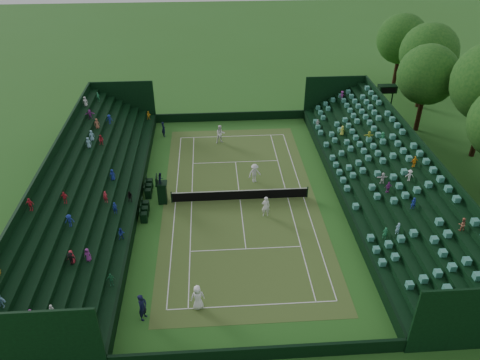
{
  "coord_description": "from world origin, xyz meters",
  "views": [
    {
      "loc": [
        -2.24,
        -32.73,
        22.84
      ],
      "look_at": [
        0.0,
        0.0,
        2.0
      ],
      "focal_mm": 35.0,
      "sensor_mm": 36.0,
      "label": 1
    }
  ],
  "objects_px": {
    "tennis_net": "(240,195)",
    "umpire_chair": "(162,190)",
    "player_near_west": "(198,297)",
    "player_near_east": "(266,206)",
    "player_far_east": "(255,173)",
    "player_far_west": "(220,134)"
  },
  "relations": [
    {
      "from": "player_near_west",
      "to": "player_far_east",
      "type": "bearing_deg",
      "value": -120.69
    },
    {
      "from": "umpire_chair",
      "to": "player_near_west",
      "type": "distance_m",
      "value": 12.28
    },
    {
      "from": "player_near_west",
      "to": "player_near_east",
      "type": "relative_size",
      "value": 1.0
    },
    {
      "from": "player_near_east",
      "to": "player_far_west",
      "type": "distance_m",
      "value": 13.33
    },
    {
      "from": "umpire_chair",
      "to": "player_far_west",
      "type": "xyz_separation_m",
      "value": [
        5.24,
        10.48,
        -0.26
      ]
    },
    {
      "from": "player_far_west",
      "to": "player_near_east",
      "type": "bearing_deg",
      "value": -89.27
    },
    {
      "from": "tennis_net",
      "to": "player_far_east",
      "type": "bearing_deg",
      "value": 61.47
    },
    {
      "from": "player_near_west",
      "to": "player_far_west",
      "type": "bearing_deg",
      "value": -107.4
    },
    {
      "from": "tennis_net",
      "to": "player_near_east",
      "type": "bearing_deg",
      "value": -51.4
    },
    {
      "from": "tennis_net",
      "to": "player_near_east",
      "type": "relative_size",
      "value": 6.31
    },
    {
      "from": "player_far_west",
      "to": "player_far_east",
      "type": "distance_m",
      "value": 8.27
    },
    {
      "from": "player_near_west",
      "to": "player_near_east",
      "type": "xyz_separation_m",
      "value": [
        5.37,
        9.43,
        0.0
      ]
    },
    {
      "from": "player_far_west",
      "to": "player_near_west",
      "type": "bearing_deg",
      "value": -108.74
    },
    {
      "from": "umpire_chair",
      "to": "player_near_east",
      "type": "distance_m",
      "value": 8.81
    },
    {
      "from": "umpire_chair",
      "to": "player_near_east",
      "type": "xyz_separation_m",
      "value": [
        8.45,
        -2.45,
        -0.33
      ]
    },
    {
      "from": "player_far_west",
      "to": "player_far_east",
      "type": "xyz_separation_m",
      "value": [
        2.81,
        -7.77,
        -0.08
      ]
    },
    {
      "from": "umpire_chair",
      "to": "player_near_east",
      "type": "bearing_deg",
      "value": -16.19
    },
    {
      "from": "player_near_east",
      "to": "player_near_west",
      "type": "bearing_deg",
      "value": 59.24
    },
    {
      "from": "tennis_net",
      "to": "player_near_west",
      "type": "distance_m",
      "value": 12.33
    },
    {
      "from": "player_near_east",
      "to": "player_far_west",
      "type": "bearing_deg",
      "value": -77.13
    },
    {
      "from": "tennis_net",
      "to": "umpire_chair",
      "type": "relative_size",
      "value": 3.98
    },
    {
      "from": "tennis_net",
      "to": "player_far_east",
      "type": "relative_size",
      "value": 6.41
    }
  ]
}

